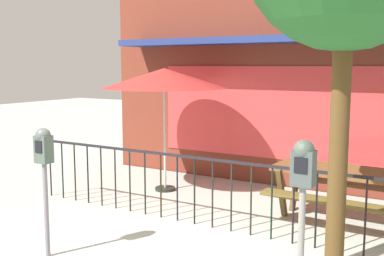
{
  "coord_description": "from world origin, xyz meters",
  "views": [
    {
      "loc": [
        3.09,
        -3.71,
        2.21
      ],
      "look_at": [
        -0.42,
        2.18,
        1.3
      ],
      "focal_mm": 43.97,
      "sensor_mm": 36.0,
      "label": 1
    }
  ],
  "objects": [
    {
      "name": "picnic_table_left",
      "position": [
        1.56,
        2.91,
        0.61
      ],
      "size": [
        1.86,
        1.44,
        0.79
      ],
      "color": "brown",
      "rests_on": "ground"
    },
    {
      "name": "parking_meter_near",
      "position": [
        1.96,
        -0.06,
        1.25
      ],
      "size": [
        0.18,
        0.17,
        1.62
      ],
      "color": "gray",
      "rests_on": "ground"
    },
    {
      "name": "parking_meter_far",
      "position": [
        -1.05,
        -0.06,
        1.17
      ],
      "size": [
        0.18,
        0.17,
        1.51
      ],
      "color": "slate",
      "rests_on": "ground"
    },
    {
      "name": "patio_umbrella",
      "position": [
        -1.51,
        3.07,
        1.98
      ],
      "size": [
        2.19,
        2.19,
        2.17
      ],
      "color": "black",
      "rests_on": "ground"
    },
    {
      "name": "patio_fence_front",
      "position": [
        0.0,
        1.78,
        0.66
      ],
      "size": [
        6.01,
        0.04,
        0.97
      ],
      "color": "black",
      "rests_on": "ground"
    },
    {
      "name": "pub_storefront",
      "position": [
        0.0,
        4.64,
        2.51
      ],
      "size": [
        7.12,
        1.25,
        5.06
      ],
      "color": "#451C18",
      "rests_on": "ground"
    }
  ]
}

